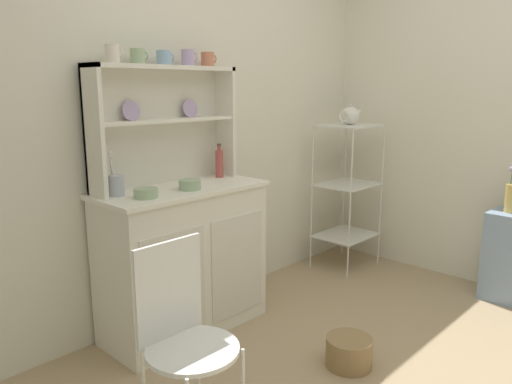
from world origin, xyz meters
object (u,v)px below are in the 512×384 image
at_px(hutch_shelf_unit, 162,116).
at_px(floor_basket, 349,352).
at_px(bowl_mixing_large, 146,193).
at_px(jam_bottle, 219,163).
at_px(flower_vase, 512,196).
at_px(utensil_jar, 116,185).
at_px(hutch_cabinet, 184,258).
at_px(wire_chair, 183,328).
at_px(bakers_rack, 347,181).
at_px(cup_cream_0, 113,54).
at_px(porcelain_teapot, 350,116).

distance_m(hutch_shelf_unit, floor_basket, 1.65).
height_order(hutch_shelf_unit, bowl_mixing_large, hutch_shelf_unit).
xyz_separation_m(floor_basket, jam_bottle, (0.04, 1.02, 0.88)).
bearing_deg(flower_vase, utensil_jar, 148.63).
height_order(hutch_cabinet, floor_basket, hutch_cabinet).
relative_size(hutch_cabinet, wire_chair, 1.17).
relative_size(bakers_rack, flower_vase, 3.36).
relative_size(hutch_shelf_unit, cup_cream_0, 9.87).
bearing_deg(hutch_cabinet, utensil_jar, 168.01).
distance_m(hutch_shelf_unit, flower_vase, 2.32).
height_order(hutch_shelf_unit, utensil_jar, hutch_shelf_unit).
distance_m(porcelain_teapot, flower_vase, 1.26).
bearing_deg(bakers_rack, cup_cream_0, 173.69).
height_order(hutch_cabinet, bowl_mixing_large, bowl_mixing_large).
bearing_deg(floor_basket, utensil_jar, 124.50).
bearing_deg(bowl_mixing_large, cup_cream_0, 97.98).
distance_m(hutch_cabinet, wire_chair, 1.01).
xyz_separation_m(hutch_cabinet, hutch_shelf_unit, (0.00, 0.16, 0.82)).
bearing_deg(cup_cream_0, porcelain_teapot, -6.32).
bearing_deg(flower_vase, hutch_cabinet, 145.33).
xyz_separation_m(hutch_cabinet, bowl_mixing_large, (-0.29, -0.07, 0.45)).
distance_m(hutch_cabinet, cup_cream_0, 1.19).
distance_m(hutch_cabinet, flower_vase, 2.18).
bearing_deg(porcelain_teapot, hutch_shelf_unit, 170.96).
distance_m(utensil_jar, porcelain_teapot, 1.96).
height_order(hutch_cabinet, porcelain_teapot, porcelain_teapot).
relative_size(hutch_cabinet, hutch_shelf_unit, 1.07).
bearing_deg(hutch_cabinet, bakers_rack, -3.13).
xyz_separation_m(hutch_shelf_unit, jam_bottle, (0.37, -0.08, -0.30)).
bearing_deg(bakers_rack, hutch_shelf_unit, 170.97).
bearing_deg(bakers_rack, jam_bottle, 171.83).
distance_m(utensil_jar, flower_vase, 2.52).
xyz_separation_m(cup_cream_0, bowl_mixing_large, (0.03, -0.20, -0.70)).
distance_m(bakers_rack, jam_bottle, 1.24).
height_order(cup_cream_0, porcelain_teapot, cup_cream_0).
xyz_separation_m(hutch_shelf_unit, bakers_rack, (1.56, -0.25, -0.56)).
bearing_deg(floor_basket, porcelain_teapot, 34.61).
xyz_separation_m(wire_chair, porcelain_teapot, (2.19, 0.70, 0.69)).
bearing_deg(bowl_mixing_large, utensil_jar, 117.21).
distance_m(cup_cream_0, jam_bottle, 0.93).
bearing_deg(wire_chair, floor_basket, -10.91).
xyz_separation_m(bowl_mixing_large, utensil_jar, (-0.08, 0.15, 0.03)).
distance_m(bakers_rack, floor_basket, 1.62).
relative_size(cup_cream_0, bowl_mixing_large, 0.76).
xyz_separation_m(hutch_shelf_unit, floor_basket, (0.33, -1.10, -1.18)).
distance_m(bakers_rack, bowl_mixing_large, 1.86).
bearing_deg(cup_cream_0, hutch_shelf_unit, 7.32).
bearing_deg(hutch_shelf_unit, utensil_jar, -166.92).
relative_size(hutch_cabinet, cup_cream_0, 10.60).
distance_m(cup_cream_0, utensil_jar, 0.67).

